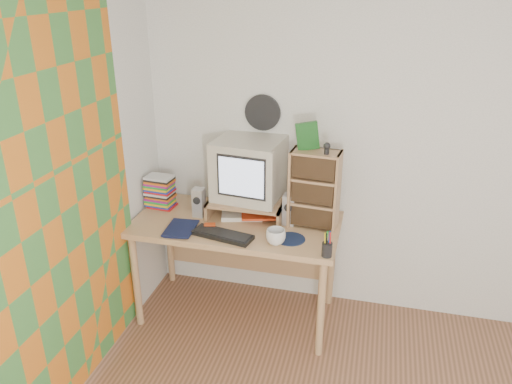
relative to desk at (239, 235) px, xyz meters
The scene contains 19 objects.
back_wall 1.25m from the desk, 16.59° to the left, with size 3.50×3.50×0.00m, color white.
curtain 1.29m from the desk, 125.22° to the right, with size 2.20×2.20×0.00m, color orange.
wall_disc 0.87m from the desk, 70.78° to the left, with size 0.25×0.25×0.02m, color black.
desk is the anchor object (origin of this frame).
monitor_riser 0.24m from the desk, 36.34° to the left, with size 0.52×0.30×0.12m.
crt_monitor 0.47m from the desk, 61.28° to the left, with size 0.43×0.43×0.41m, color beige.
speaker_left 0.36m from the desk, behind, with size 0.08×0.08×0.20m, color silver.
speaker_right 0.43m from the desk, ahead, with size 0.08×0.08×0.21m, color silver.
keyboard 0.33m from the desk, 94.37° to the right, with size 0.40×0.13×0.03m, color black.
dvd_stack 0.65m from the desk, behind, with size 0.19×0.13×0.27m, color brown, non-canonical shape.
cd_rack 0.65m from the desk, ahead, with size 0.31×0.17×0.52m, color tan.
mug 0.48m from the desk, 41.88° to the right, with size 0.12×0.12×0.10m, color white.
diary 0.52m from the desk, 146.38° to the right, with size 0.23×0.17×0.05m, color #0F1638.
mousepad 0.48m from the desk, 27.74° to the right, with size 0.19×0.19×0.00m, color #101C38.
pen_cup 0.78m from the desk, 29.30° to the right, with size 0.06×0.06×0.13m, color black, non-canonical shape.
papers 0.17m from the desk, 34.42° to the left, with size 0.28×0.20×0.04m, color silver, non-canonical shape.
red_box 0.29m from the desk, 123.68° to the right, with size 0.07×0.05×0.04m, color #BA3A13.
game_box 0.87m from the desk, ahead, with size 0.14×0.03×0.18m, color #18541B.
webcam 0.91m from the desk, ahead, with size 0.04×0.04×0.08m, color black, non-canonical shape.
Camera 1 is at (-0.15, -1.54, 2.28)m, focal length 35.00 mm.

